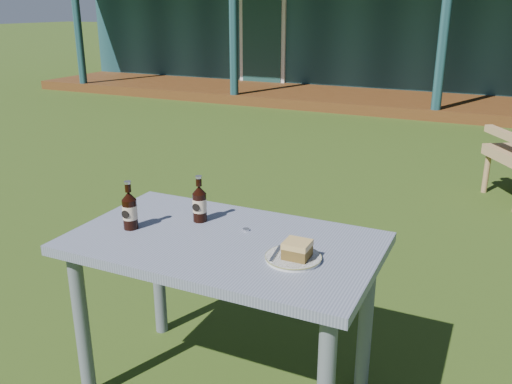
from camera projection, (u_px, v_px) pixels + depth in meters
The scene contains 9 objects.
ground at pixel (336, 249), 3.72m from camera, with size 80.00×80.00×0.00m, color #334916.
pavilion at pixel (474, 4), 11.23m from camera, with size 15.80×8.30×3.45m.
cafe_table at pixel (224, 262), 2.15m from camera, with size 1.20×0.70×0.72m.
plate at pixel (293, 258), 1.94m from camera, with size 0.20×0.20×0.01m.
cake_slice at pixel (297, 249), 1.92m from camera, with size 0.09×0.09×0.06m.
fork at pixel (275, 253), 1.95m from camera, with size 0.01×0.14×0.00m, color silver.
cola_bottle_near at pixel (200, 203), 2.26m from camera, with size 0.06×0.06×0.20m.
cola_bottle_far at pixel (130, 210), 2.19m from camera, with size 0.06×0.06×0.20m.
bottle_cap at pixel (246, 230), 2.19m from camera, with size 0.03×0.03×0.01m, color silver.
Camera 1 is at (0.93, -3.30, 1.59)m, focal length 38.00 mm.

